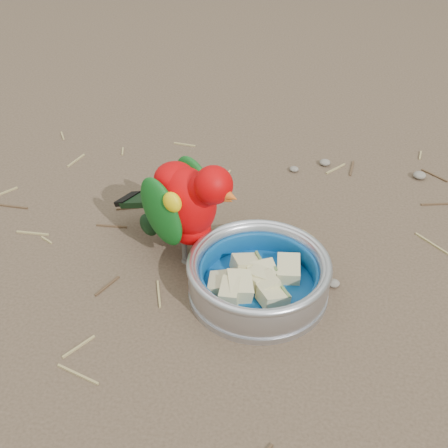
# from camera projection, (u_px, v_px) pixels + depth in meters

# --- Properties ---
(ground) EXTENTS (60.00, 60.00, 0.00)m
(ground) POSITION_uv_depth(u_px,v_px,m) (224.00, 270.00, 0.96)
(ground) COLOR #4E3D2E
(food_bowl) EXTENTS (0.20, 0.20, 0.02)m
(food_bowl) POSITION_uv_depth(u_px,v_px,m) (258.00, 289.00, 0.91)
(food_bowl) COLOR #B2B2BA
(food_bowl) RESTS_ON ground
(bowl_wall) EXTENTS (0.20, 0.20, 0.04)m
(bowl_wall) POSITION_uv_depth(u_px,v_px,m) (259.00, 274.00, 0.90)
(bowl_wall) COLOR #B2B2BA
(bowl_wall) RESTS_ON food_bowl
(fruit_wedges) EXTENTS (0.12, 0.12, 0.03)m
(fruit_wedges) POSITION_uv_depth(u_px,v_px,m) (259.00, 278.00, 0.90)
(fruit_wedges) COLOR #C6BD85
(fruit_wedges) RESTS_ON food_bowl
(lory_parrot) EXTENTS (0.24, 0.20, 0.18)m
(lory_parrot) POSITION_uv_depth(u_px,v_px,m) (186.00, 210.00, 0.94)
(lory_parrot) COLOR #BA0104
(lory_parrot) RESTS_ON ground
(ground_debris) EXTENTS (0.90, 0.80, 0.01)m
(ground_debris) POSITION_uv_depth(u_px,v_px,m) (238.00, 265.00, 0.96)
(ground_debris) COLOR #978551
(ground_debris) RESTS_ON ground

